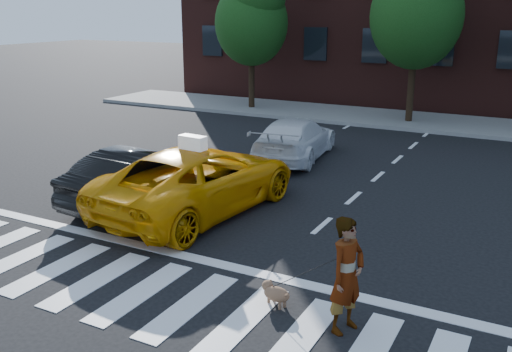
% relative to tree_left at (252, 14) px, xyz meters
% --- Properties ---
extents(ground, '(120.00, 120.00, 0.00)m').
position_rel_tree_left_xyz_m(ground, '(6.97, -17.00, -4.44)').
color(ground, black).
rests_on(ground, ground).
extents(crosswalk, '(13.00, 2.40, 0.01)m').
position_rel_tree_left_xyz_m(crosswalk, '(6.97, -17.00, -4.43)').
color(crosswalk, silver).
rests_on(crosswalk, ground).
extents(stop_line, '(12.00, 0.30, 0.01)m').
position_rel_tree_left_xyz_m(stop_line, '(6.97, -15.40, -4.43)').
color(stop_line, silver).
rests_on(stop_line, ground).
extents(sidewalk_far, '(30.00, 4.00, 0.15)m').
position_rel_tree_left_xyz_m(sidewalk_far, '(6.97, 0.50, -4.37)').
color(sidewalk_far, slate).
rests_on(sidewalk_far, ground).
extents(tree_left, '(3.39, 3.38, 6.50)m').
position_rel_tree_left_xyz_m(tree_left, '(0.00, 0.00, 0.00)').
color(tree_left, black).
rests_on(tree_left, ground).
extents(tree_mid, '(3.69, 3.69, 7.10)m').
position_rel_tree_left_xyz_m(tree_mid, '(7.50, -0.00, 0.41)').
color(tree_mid, black).
rests_on(tree_mid, ground).
extents(taxi, '(3.14, 5.87, 1.57)m').
position_rel_tree_left_xyz_m(taxi, '(5.57, -13.03, -3.66)').
color(taxi, orange).
rests_on(taxi, ground).
extents(black_sedan, '(1.84, 4.41, 1.42)m').
position_rel_tree_left_xyz_m(black_sedan, '(3.98, -13.21, -3.73)').
color(black_sedan, black).
rests_on(black_sedan, ground).
extents(white_suv, '(2.45, 4.77, 1.32)m').
position_rel_tree_left_xyz_m(white_suv, '(5.57, -7.43, -3.78)').
color(white_suv, silver).
rests_on(white_suv, ground).
extents(woman, '(0.63, 0.77, 1.82)m').
position_rel_tree_left_xyz_m(woman, '(10.46, -16.47, -3.53)').
color(woman, '#999999').
rests_on(woman, ground).
extents(dog, '(0.62, 0.40, 0.36)m').
position_rel_tree_left_xyz_m(dog, '(9.18, -16.27, -4.23)').
color(dog, olive).
rests_on(dog, ground).
extents(taxi_sign, '(0.67, 0.34, 0.32)m').
position_rel_tree_left_xyz_m(taxi_sign, '(5.57, -13.23, -2.71)').
color(taxi_sign, white).
rests_on(taxi_sign, taxi).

